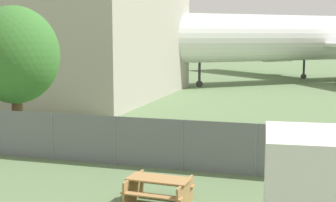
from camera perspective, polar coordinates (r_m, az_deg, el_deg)
The scene contains 4 objects.
perimeter_fence at distance 16.39m, azimuth 1.74°, elevation -5.39°, with size 56.07×0.07×1.80m.
airplane at distance 50.41m, azimuth 17.04°, elevation 7.30°, with size 39.86×33.64×13.53m.
picnic_bench_open_grass at distance 13.24m, azimuth -1.13°, elevation -10.56°, with size 1.80×1.49×0.76m.
tree_near_hangar at distance 20.79m, azimuth -18.17°, elevation 5.31°, with size 3.74×3.74×5.95m.
Camera 1 is at (4.03, -4.48, 4.66)m, focal length 50.00 mm.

